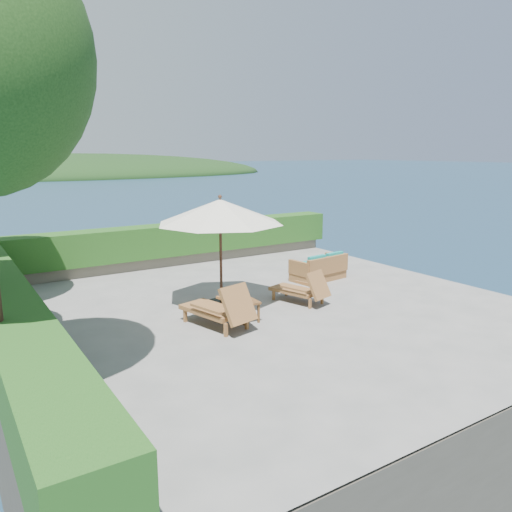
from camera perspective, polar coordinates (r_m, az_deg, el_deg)
ground at (r=12.20m, az=0.85°, el=-5.86°), size 12.00×12.00×0.00m
foundation at (r=12.76m, az=0.83°, el=-12.52°), size 12.00×12.00×3.00m
ocean at (r=13.42m, az=0.81°, el=-18.17°), size 600.00×600.00×0.00m
offshore_island at (r=153.09m, az=-21.08°, el=8.55°), size 126.00×57.60×12.60m
planter_wall_far at (r=16.95m, az=-9.67°, el=-0.35°), size 12.00×0.60×0.36m
planter_wall_left at (r=10.33m, az=-26.39°, el=-9.43°), size 0.60×12.00×0.36m
hedge_far at (r=16.82m, az=-9.75°, el=1.88°), size 12.40×0.90×1.00m
hedge_left at (r=10.13m, az=-26.74°, el=-5.88°), size 0.90×12.40×1.00m
patio_umbrella at (r=11.82m, az=-4.11°, el=4.97°), size 3.14×3.14×2.73m
lounge_left at (r=10.75m, az=-4.11°, el=-5.99°), size 1.12×1.89×1.02m
lounge_right at (r=12.49m, az=5.31°, el=-3.75°), size 1.02×1.62×0.87m
side_table at (r=11.07m, az=-0.96°, el=-5.59°), size 0.47×0.47×0.48m
wicker_loveseat at (r=14.79m, az=7.27°, el=-1.53°), size 1.75×1.05×0.81m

